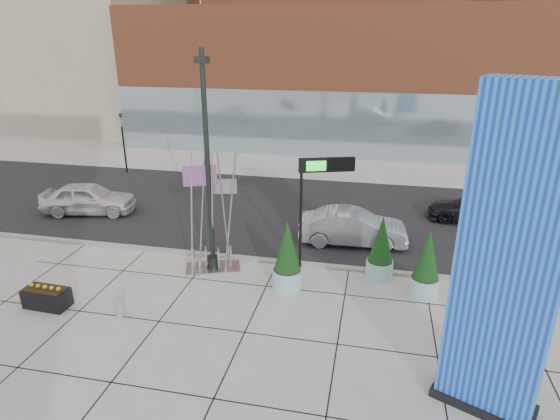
% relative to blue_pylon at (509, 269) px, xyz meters
% --- Properties ---
extents(ground, '(160.00, 160.00, 0.00)m').
position_rel_blue_pylon_xyz_m(ground, '(-7.95, 2.73, -4.00)').
color(ground, '#9E9991').
rests_on(ground, ground).
extents(street_asphalt, '(80.00, 12.00, 0.02)m').
position_rel_blue_pylon_xyz_m(street_asphalt, '(-7.95, 12.73, -3.99)').
color(street_asphalt, black).
rests_on(street_asphalt, ground).
extents(curb_edge, '(80.00, 0.30, 0.12)m').
position_rel_blue_pylon_xyz_m(curb_edge, '(-7.95, 6.73, -3.94)').
color(curb_edge, gray).
rests_on(curb_edge, ground).
extents(tower_podium, '(34.00, 10.00, 11.00)m').
position_rel_blue_pylon_xyz_m(tower_podium, '(-6.95, 29.73, 1.50)').
color(tower_podium, '#A2502F').
rests_on(tower_podium, ground).
extents(tower_glass_front, '(34.00, 0.60, 5.00)m').
position_rel_blue_pylon_xyz_m(tower_glass_front, '(-6.95, 24.93, -1.50)').
color(tower_glass_front, '#8CA5B2').
rests_on(tower_glass_front, ground).
extents(blue_pylon, '(2.72, 2.04, 8.27)m').
position_rel_blue_pylon_xyz_m(blue_pylon, '(0.00, 0.00, 0.00)').
color(blue_pylon, '#0C3AB4').
rests_on(blue_pylon, ground).
extents(lamp_post, '(0.59, 0.48, 8.64)m').
position_rel_blue_pylon_xyz_m(lamp_post, '(-9.43, 5.73, -0.46)').
color(lamp_post, black).
rests_on(lamp_post, ground).
extents(public_art_sculpture, '(2.43, 1.76, 4.98)m').
position_rel_blue_pylon_xyz_m(public_art_sculpture, '(-9.43, 5.73, -2.69)').
color(public_art_sculpture, '#AAADAF').
rests_on(public_art_sculpture, ground).
extents(concrete_bollard, '(0.33, 0.33, 0.63)m').
position_rel_blue_pylon_xyz_m(concrete_bollard, '(-11.42, 1.82, -3.68)').
color(concrete_bollard, gray).
rests_on(concrete_bollard, ground).
extents(overhead_street_sign, '(2.13, 0.87, 4.63)m').
position_rel_blue_pylon_xyz_m(overhead_street_sign, '(-5.16, 6.53, -0.02)').
color(overhead_street_sign, black).
rests_on(overhead_street_sign, ground).
extents(round_planter_east, '(1.06, 1.06, 2.64)m').
position_rel_blue_pylon_xyz_m(round_planter_east, '(-1.13, 5.30, -2.75)').
color(round_planter_east, '#94C5C8').
rests_on(round_planter_east, ground).
extents(round_planter_mid, '(1.05, 1.05, 2.63)m').
position_rel_blue_pylon_xyz_m(round_planter_mid, '(-2.75, 6.33, -2.75)').
color(round_planter_mid, '#94C5C8').
rests_on(round_planter_mid, ground).
extents(round_planter_west, '(1.11, 1.11, 2.78)m').
position_rel_blue_pylon_xyz_m(round_planter_west, '(-6.15, 4.79, -2.68)').
color(round_planter_west, '#94C5C8').
rests_on(round_planter_west, ground).
extents(box_planter_north, '(1.58, 0.85, 0.85)m').
position_rel_blue_pylon_xyz_m(box_planter_north, '(-14.21, 1.79, -3.60)').
color(box_planter_north, black).
rests_on(box_planter_north, ground).
extents(car_white_west, '(5.13, 2.85, 1.65)m').
position_rel_blue_pylon_xyz_m(car_white_west, '(-18.01, 10.31, -3.17)').
color(car_white_west, silver).
rests_on(car_white_west, ground).
extents(car_silver_mid, '(4.93, 1.96, 1.59)m').
position_rel_blue_pylon_xyz_m(car_silver_mid, '(-3.99, 9.30, -3.20)').
color(car_silver_mid, '#98999F').
rests_on(car_silver_mid, ground).
extents(car_dark_east, '(4.78, 2.22, 1.35)m').
position_rel_blue_pylon_xyz_m(car_dark_east, '(1.97, 13.29, -3.32)').
color(car_dark_east, black).
rests_on(car_dark_east, ground).
extents(traffic_signal, '(0.15, 0.18, 4.10)m').
position_rel_blue_pylon_xyz_m(traffic_signal, '(-19.95, 17.73, -1.70)').
color(traffic_signal, black).
rests_on(traffic_signal, ground).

